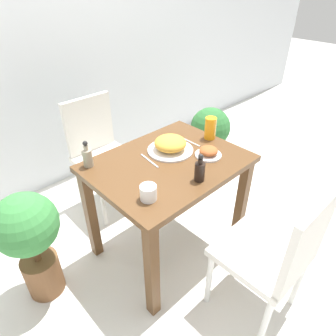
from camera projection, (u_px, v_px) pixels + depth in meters
The scene contains 15 objects.
ground_plane at pixel (168, 245), 2.19m from camera, with size 16.00×16.00×0.00m, color silver.
wall_back at pixel (48, 29), 2.25m from camera, with size 8.00×0.05×2.60m.
dining_table at pixel (168, 178), 1.86m from camera, with size 0.91×0.70×0.73m.
chair_near at pixel (277, 253), 1.49m from camera, with size 0.42×0.42×0.89m.
chair_far at pixel (100, 149), 2.35m from camera, with size 0.42×0.42×0.89m.
food_plate at pixel (170, 145), 1.86m from camera, with size 0.29×0.29×0.10m.
side_plate at pixel (208, 152), 1.82m from camera, with size 0.16×0.16×0.06m.
drink_cup at pixel (148, 193), 1.47m from camera, with size 0.08×0.08×0.08m.
juice_glass at pixel (210, 128), 1.99m from camera, with size 0.08×0.08×0.15m.
sauce_bottle at pixel (87, 157), 1.71m from camera, with size 0.06×0.06×0.16m.
condiment_bottle at pixel (200, 170), 1.59m from camera, with size 0.06×0.06×0.16m.
fork_utensil at pixel (149, 161), 1.78m from camera, with size 0.03×0.18×0.00m.
spoon_utensil at pixel (189, 141), 1.98m from camera, with size 0.01×0.19×0.00m.
potted_plant_left at pixel (30, 237), 1.64m from camera, with size 0.35×0.35×0.73m.
potted_plant_right at pixel (210, 137), 2.70m from camera, with size 0.35×0.35×0.69m.
Camera 1 is at (-1.04, -1.09, 1.69)m, focal length 32.00 mm.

